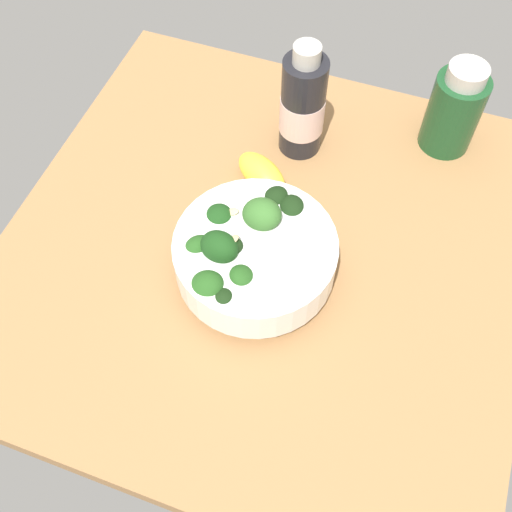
# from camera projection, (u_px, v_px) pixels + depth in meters

# --- Properties ---
(ground_plane) EXTENTS (0.63, 0.63, 0.03)m
(ground_plane) POSITION_uv_depth(u_px,v_px,m) (267.00, 253.00, 0.77)
(ground_plane) COLOR #996D42
(bowl_of_broccoli) EXTENTS (0.18, 0.19, 0.10)m
(bowl_of_broccoli) POSITION_uv_depth(u_px,v_px,m) (253.00, 253.00, 0.70)
(bowl_of_broccoli) COLOR white
(bowl_of_broccoli) RESTS_ON ground_plane
(lemon_wedge) EXTENTS (0.09, 0.08, 0.04)m
(lemon_wedge) POSITION_uv_depth(u_px,v_px,m) (262.00, 173.00, 0.79)
(lemon_wedge) COLOR yellow
(lemon_wedge) RESTS_ON ground_plane
(bottle_tall) EXTENTS (0.07, 0.07, 0.13)m
(bottle_tall) POSITION_uv_depth(u_px,v_px,m) (454.00, 110.00, 0.79)
(bottle_tall) COLOR #194723
(bottle_tall) RESTS_ON ground_plane
(bottle_short) EXTENTS (0.06, 0.06, 0.16)m
(bottle_short) POSITION_uv_depth(u_px,v_px,m) (302.00, 107.00, 0.78)
(bottle_short) COLOR black
(bottle_short) RESTS_ON ground_plane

